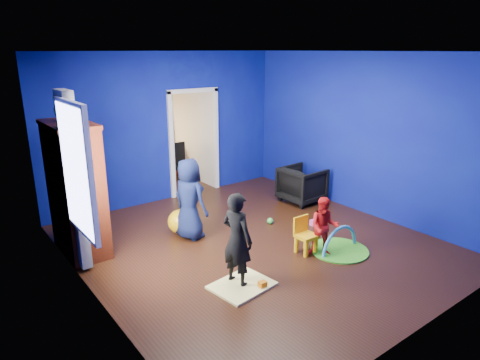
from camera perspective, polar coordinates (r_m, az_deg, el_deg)
floor at (r=6.79m, az=1.90°, el=-8.52°), size 5.00×5.50×0.01m
ceiling at (r=6.13m, az=2.18°, el=16.75°), size 5.00×5.50×0.01m
wall_back at (r=8.57m, az=-9.73°, el=6.87°), size 5.00×0.02×2.90m
wall_front at (r=4.60m, az=24.19°, el=-3.29°), size 5.00×0.02×2.90m
wall_left at (r=5.16m, az=-20.07°, el=-0.71°), size 0.02×5.50×2.90m
wall_right at (r=8.08m, az=16.00°, el=5.85°), size 0.02×5.50×2.90m
alcove at (r=9.64m, az=-8.94°, el=6.82°), size 1.00×1.75×2.50m
armchair at (r=8.58m, az=8.28°, el=-0.59°), size 0.81×0.79×0.71m
child_black at (r=5.46m, az=-0.37°, el=-7.94°), size 0.39×0.51×1.25m
child_navy at (r=6.82m, az=-6.76°, el=-2.54°), size 0.56×0.73×1.32m
toddler_red at (r=6.39m, az=11.15°, el=-6.14°), size 0.55×0.55×0.90m
vase at (r=6.15m, az=-21.30°, el=7.65°), size 0.22×0.22×0.18m
potted_plant at (r=6.63m, az=-22.71°, el=9.17°), size 0.31×0.31×0.42m
tv_armoire at (r=6.67m, az=-21.05°, el=-1.14°), size 0.58×1.14×1.96m
crt_tv at (r=6.66m, az=-20.76°, el=-0.75°), size 0.46×0.70×0.54m
yellow_blanket at (r=5.67m, az=0.26°, el=-13.88°), size 0.82×0.69×0.03m
hopper_ball at (r=7.16m, az=-8.00°, el=-5.51°), size 0.41×0.41×0.41m
kid_chair at (r=6.49m, az=8.84°, el=-7.55°), size 0.29×0.29×0.50m
play_mat at (r=6.74m, az=13.10°, el=-9.10°), size 0.87×0.87×0.02m
toy_arch at (r=6.73m, az=13.10°, el=-9.04°), size 0.78×0.08×0.78m
window_left at (r=5.46m, az=-21.15°, el=1.22°), size 0.03×0.95×1.55m
curtain at (r=6.08m, az=-21.31°, el=-0.20°), size 0.14×0.42×2.40m
doorway at (r=8.93m, az=-6.18°, el=4.81°), size 1.16×0.10×2.10m
study_desk at (r=10.38m, az=-10.39°, el=2.52°), size 0.88×0.44×0.75m
desk_monitor at (r=10.36m, az=-10.87°, el=5.73°), size 0.40×0.05×0.32m
desk_lamp at (r=10.19m, az=-12.12°, el=5.36°), size 0.14×0.14×0.14m
folding_chair at (r=9.53m, az=-7.78°, el=1.88°), size 0.40×0.40×0.92m
book_shelf at (r=10.20m, az=-11.18°, el=11.63°), size 0.88×0.24×0.04m
toy_0 at (r=8.87m, az=8.50°, el=-2.04°), size 0.11×0.11×0.11m
toy_1 at (r=5.62m, az=3.01°, el=-13.80°), size 0.10×0.08×0.10m
toy_2 at (r=7.53m, az=4.05°, el=-5.43°), size 0.11×0.11×0.11m
toy_3 at (r=7.55m, az=9.71°, el=-5.62°), size 0.10×0.08×0.10m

